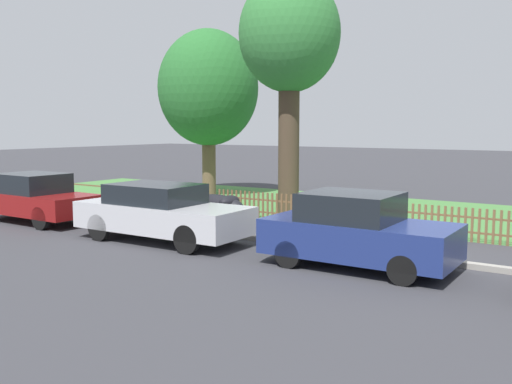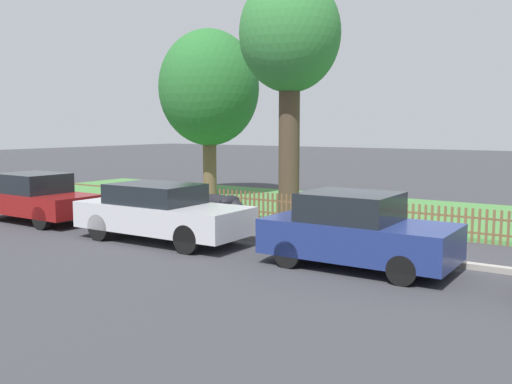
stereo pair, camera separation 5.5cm
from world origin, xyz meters
name	(u,v)px [view 2 (the right image)]	position (x,y,z in m)	size (l,w,h in m)	color
ground_plane	(381,258)	(0.00, 0.00, 0.00)	(120.00, 120.00, 0.00)	#38383D
kerb_stone	(383,254)	(0.00, 0.10, 0.06)	(37.76, 0.20, 0.12)	#9E998E
grass_strip	(459,218)	(0.00, 6.60, 0.01)	(37.76, 7.51, 0.01)	#477F3D
park_fence	(422,221)	(0.00, 2.85, 0.43)	(37.76, 0.05, 0.85)	brown
parked_car_silver_hatchback	(36,197)	(-10.37, -1.16, 0.73)	(4.00, 1.74, 1.45)	maroon
parked_car_black_saloon	(161,212)	(-5.24, -1.28, 0.74)	(4.56, 1.79, 1.43)	#BCBCC1
parked_car_navy_estate	(356,231)	(-0.13, -1.06, 0.75)	(3.82, 1.79, 1.52)	navy
covered_motorcycle	(218,207)	(-5.15, 0.92, 0.60)	(2.02, 0.76, 0.96)	black
tree_nearest_kerb	(209,89)	(-10.17, 6.95, 4.38)	(4.09, 4.09, 6.76)	brown
tree_behind_motorcycle	(290,39)	(-4.87, 4.36, 5.59)	(3.23, 3.23, 7.63)	#473828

